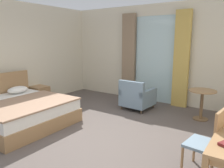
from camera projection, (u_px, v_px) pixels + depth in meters
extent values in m
cube|color=#564C47|center=(87.00, 139.00, 4.19)|extent=(6.33, 6.77, 0.10)
cube|color=beige|center=(156.00, 54.00, 6.43)|extent=(5.93, 0.12, 2.81)
cube|color=silver|center=(154.00, 60.00, 6.40)|extent=(1.19, 0.02, 2.47)
cube|color=#897056|center=(129.00, 57.00, 6.77)|extent=(0.43, 0.10, 2.57)
cube|color=tan|center=(181.00, 60.00, 5.86)|extent=(0.41, 0.10, 2.57)
cube|color=#9E754C|center=(20.00, 118.00, 4.79)|extent=(1.97, 1.86, 0.29)
cube|color=white|center=(19.00, 106.00, 4.74)|extent=(1.91, 1.81, 0.22)
cube|color=#99755B|center=(28.00, 103.00, 4.54)|extent=(1.30, 1.84, 0.03)
ellipsoid|color=white|center=(18.00, 90.00, 5.45)|extent=(0.35, 0.51, 0.17)
cube|color=#9E754C|center=(39.00, 95.00, 6.34)|extent=(0.48, 0.42, 0.50)
cube|color=olive|center=(33.00, 93.00, 6.15)|extent=(0.41, 0.01, 0.12)
cube|color=gray|center=(203.00, 144.00, 2.98)|extent=(0.48, 0.51, 0.04)
cube|color=#9E754C|center=(220.00, 129.00, 2.80)|extent=(0.09, 0.44, 0.51)
cylinder|color=#9E754C|center=(194.00, 149.00, 3.31)|extent=(0.04, 0.04, 0.40)
cylinder|color=#9E754C|center=(182.00, 160.00, 3.00)|extent=(0.04, 0.04, 0.40)
cylinder|color=#9E754C|center=(221.00, 158.00, 3.06)|extent=(0.04, 0.04, 0.40)
cube|color=gray|center=(138.00, 100.00, 5.87)|extent=(0.76, 0.80, 0.29)
cube|color=gray|center=(131.00, 89.00, 5.56)|extent=(0.72, 0.16, 0.40)
cube|color=gray|center=(148.00, 93.00, 5.64)|extent=(0.14, 0.77, 0.16)
cube|color=gray|center=(128.00, 90.00, 6.01)|extent=(0.14, 0.77, 0.16)
cylinder|color=#4C3D2D|center=(153.00, 106.00, 5.98)|extent=(0.04, 0.04, 0.10)
cylinder|color=#4C3D2D|center=(134.00, 102.00, 6.34)|extent=(0.04, 0.04, 0.10)
cylinder|color=#4C3D2D|center=(141.00, 112.00, 5.48)|extent=(0.04, 0.04, 0.10)
cylinder|color=#4C3D2D|center=(122.00, 107.00, 5.84)|extent=(0.04, 0.04, 0.10)
cylinder|color=#9E754C|center=(203.00, 91.00, 4.97)|extent=(0.60, 0.60, 0.03)
cylinder|color=brown|center=(201.00, 105.00, 5.04)|extent=(0.07, 0.07, 0.66)
cylinder|color=brown|center=(200.00, 119.00, 5.10)|extent=(0.33, 0.33, 0.02)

